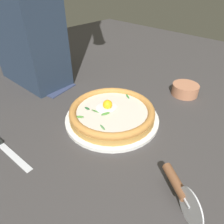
{
  "coord_description": "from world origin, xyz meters",
  "views": [
    {
      "loc": [
        0.43,
        0.41,
        0.43
      ],
      "look_at": [
        0.02,
        0.02,
        0.03
      ],
      "focal_mm": 32.78,
      "sensor_mm": 36.0,
      "label": 1
    }
  ],
  "objects_px": {
    "pizza": "(112,112)",
    "side_bowl": "(185,90)",
    "table_knife": "(1,144)",
    "folded_napkin": "(57,88)",
    "pizza_cutter": "(180,189)"
  },
  "relations": [
    {
      "from": "table_knife",
      "to": "folded_napkin",
      "type": "bearing_deg",
      "value": -150.6
    },
    {
      "from": "pizza",
      "to": "folded_napkin",
      "type": "distance_m",
      "value": 0.33
    },
    {
      "from": "pizza",
      "to": "side_bowl",
      "type": "bearing_deg",
      "value": 164.06
    },
    {
      "from": "pizza_cutter",
      "to": "folded_napkin",
      "type": "height_order",
      "value": "pizza_cutter"
    },
    {
      "from": "pizza_cutter",
      "to": "table_knife",
      "type": "xyz_separation_m",
      "value": [
        0.2,
        -0.46,
        -0.04
      ]
    },
    {
      "from": "pizza",
      "to": "pizza_cutter",
      "type": "xyz_separation_m",
      "value": [
        0.12,
        0.32,
        0.01
      ]
    },
    {
      "from": "pizza",
      "to": "side_bowl",
      "type": "distance_m",
      "value": 0.35
    },
    {
      "from": "side_bowl",
      "to": "folded_napkin",
      "type": "height_order",
      "value": "side_bowl"
    },
    {
      "from": "pizza",
      "to": "table_knife",
      "type": "height_order",
      "value": "pizza"
    },
    {
      "from": "table_knife",
      "to": "pizza_cutter",
      "type": "bearing_deg",
      "value": 113.81
    },
    {
      "from": "pizza_cutter",
      "to": "table_knife",
      "type": "distance_m",
      "value": 0.51
    },
    {
      "from": "pizza_cutter",
      "to": "table_knife",
      "type": "relative_size",
      "value": 0.58
    },
    {
      "from": "table_knife",
      "to": "side_bowl",
      "type": "bearing_deg",
      "value": 159.64
    },
    {
      "from": "table_knife",
      "to": "folded_napkin",
      "type": "distance_m",
      "value": 0.36
    },
    {
      "from": "pizza",
      "to": "pizza_cutter",
      "type": "distance_m",
      "value": 0.34
    }
  ]
}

